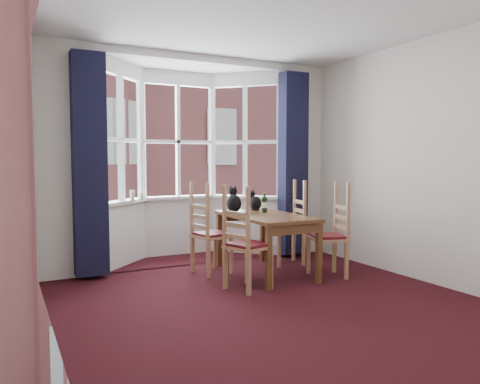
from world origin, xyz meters
TOP-DOWN VIEW (x-y plane):
  - floor at (0.00, 0.00)m, footprint 4.50×4.50m
  - ceiling at (0.00, 0.00)m, footprint 4.50×4.50m
  - wall_left at (-2.00, 0.00)m, footprint 0.00×4.50m
  - wall_right at (2.00, 0.00)m, footprint 0.00×4.50m
  - wall_back_pier_left at (-1.65, 2.25)m, footprint 0.70×0.12m
  - wall_back_pier_right at (1.65, 2.25)m, footprint 0.70×0.12m
  - bay_window at (0.00, 2.75)m, footprint 2.76×0.94m
  - curtain_left at (-1.42, 2.07)m, footprint 0.38×0.22m
  - curtain_right at (1.42, 2.07)m, footprint 0.38×0.22m
  - dining_table at (0.53, 1.33)m, footprint 0.78×1.43m
  - chair_left_near at (-0.07, 0.80)m, footprint 0.51×0.52m
  - chair_left_far at (-0.13, 1.65)m, footprint 0.47×0.48m
  - chair_right_near at (1.22, 0.85)m, footprint 0.50×0.51m
  - chair_right_far at (1.16, 1.66)m, footprint 0.48×0.49m
  - cat_left at (0.31, 1.77)m, footprint 0.24×0.28m
  - cat_right at (0.67, 1.85)m, footprint 0.19×0.23m
  - wine_bottle at (0.62, 1.51)m, footprint 0.07×0.07m
  - candle_tall at (-0.79, 2.60)m, footprint 0.06×0.06m
  - candle_short at (-0.66, 2.63)m, footprint 0.06×0.06m
  - street at (0.00, 32.25)m, footprint 80.00×80.00m
  - tenement_building at (0.00, 14.01)m, footprint 18.40×7.80m

SIDE VIEW (x-z plane):
  - street at x=0.00m, z-range -6.00..-6.00m
  - floor at x=0.00m, z-range 0.00..0.00m
  - chair_left_near at x=-0.07m, z-range 0.01..0.93m
  - chair_left_far at x=-0.13m, z-range 0.01..0.93m
  - chair_right_near at x=1.22m, z-range 0.01..0.93m
  - chair_right_far at x=1.16m, z-range 0.01..0.93m
  - dining_table at x=0.53m, z-range 0.28..1.02m
  - cat_right at x=0.67m, z-range 0.71..0.99m
  - wine_bottle at x=0.62m, z-range 0.72..0.98m
  - cat_left at x=0.31m, z-range 0.70..1.04m
  - candle_short at x=-0.66m, z-range 0.87..0.97m
  - candle_tall at x=-0.79m, z-range 0.87..1.00m
  - curtain_left at x=-1.42m, z-range 0.05..2.65m
  - curtain_right at x=1.42m, z-range 0.05..2.65m
  - wall_left at x=-2.00m, z-range -0.85..3.65m
  - wall_right at x=2.00m, z-range -0.85..3.65m
  - wall_back_pier_left at x=-1.65m, z-range 0.00..2.80m
  - wall_back_pier_right at x=1.65m, z-range 0.00..2.80m
  - bay_window at x=0.00m, z-range 0.00..2.80m
  - tenement_building at x=0.00m, z-range -6.00..9.20m
  - ceiling at x=0.00m, z-range 2.80..2.80m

